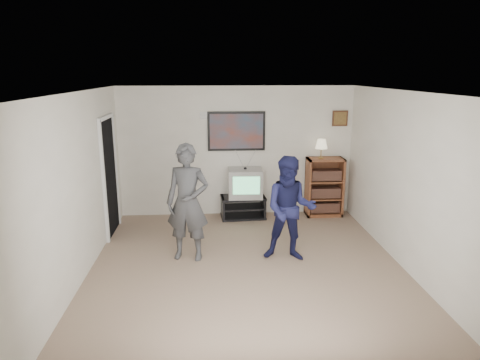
{
  "coord_description": "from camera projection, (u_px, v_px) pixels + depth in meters",
  "views": [
    {
      "loc": [
        -0.49,
        -5.63,
        2.75
      ],
      "look_at": [
        -0.06,
        0.67,
        1.15
      ],
      "focal_mm": 32.0,
      "sensor_mm": 36.0,
      "label": 1
    }
  ],
  "objects": [
    {
      "name": "doorway",
      "position": [
        109.0,
        177.0,
        7.3
      ],
      "size": [
        0.03,
        0.85,
        2.0
      ],
      "primitive_type": "cube",
      "color": "black",
      "rests_on": "room_shell"
    },
    {
      "name": "controller_right",
      "position": [
        285.0,
        192.0,
        6.41
      ],
      "size": [
        0.06,
        0.12,
        0.03
      ],
      "primitive_type": "cube",
      "rotation": [
        0.0,
        0.0,
        0.24
      ],
      "color": "white",
      "rests_on": "person_short"
    },
    {
      "name": "bookshelf",
      "position": [
        324.0,
        187.0,
        8.33
      ],
      "size": [
        0.7,
        0.4,
        1.14
      ],
      "primitive_type": null,
      "color": "#582E1A",
      "rests_on": "room_shell"
    },
    {
      "name": "air_vent",
      "position": [
        207.0,
        116.0,
        8.03
      ],
      "size": [
        0.28,
        0.02,
        0.14
      ],
      "primitive_type": "cube",
      "color": "white",
      "rests_on": "room_shell"
    },
    {
      "name": "crt_television",
      "position": [
        245.0,
        183.0,
        8.15
      ],
      "size": [
        0.65,
        0.56,
        0.54
      ],
      "primitive_type": null,
      "rotation": [
        0.0,
        0.0,
        -0.03
      ],
      "color": "#A2A09C",
      "rests_on": "media_stand"
    },
    {
      "name": "room_shell",
      "position": [
        245.0,
        179.0,
        6.18
      ],
      "size": [
        4.51,
        5.0,
        2.51
      ],
      "color": "brown",
      "rests_on": "ground"
    },
    {
      "name": "table_lamp",
      "position": [
        321.0,
        149.0,
        8.15
      ],
      "size": [
        0.23,
        0.23,
        0.37
      ],
      "primitive_type": null,
      "color": "beige",
      "rests_on": "bookshelf"
    },
    {
      "name": "controller_left",
      "position": [
        190.0,
        173.0,
        6.45
      ],
      "size": [
        0.08,
        0.12,
        0.03
      ],
      "primitive_type": "cube",
      "rotation": [
        0.0,
        0.0,
        -0.38
      ],
      "color": "white",
      "rests_on": "person_tall"
    },
    {
      "name": "poster",
      "position": [
        236.0,
        131.0,
        8.14
      ],
      "size": [
        1.1,
        0.03,
        0.75
      ],
      "primitive_type": "cube",
      "color": "black",
      "rests_on": "room_shell"
    },
    {
      "name": "small_picture",
      "position": [
        340.0,
        118.0,
        8.22
      ],
      "size": [
        0.3,
        0.03,
        0.3
      ],
      "primitive_type": "cube",
      "color": "#492E17",
      "rests_on": "room_shell"
    },
    {
      "name": "person_short",
      "position": [
        290.0,
        209.0,
        6.29
      ],
      "size": [
        0.86,
        0.72,
        1.58
      ],
      "primitive_type": "imported",
      "rotation": [
        0.0,
        0.0,
        -0.18
      ],
      "color": "#181A43",
      "rests_on": "room_shell"
    },
    {
      "name": "person_tall",
      "position": [
        188.0,
        203.0,
        6.3
      ],
      "size": [
        0.71,
        0.54,
        1.76
      ],
      "primitive_type": "imported",
      "rotation": [
        0.0,
        0.0,
        -0.21
      ],
      "color": "#3B3C3F",
      "rests_on": "room_shell"
    },
    {
      "name": "media_stand",
      "position": [
        243.0,
        207.0,
        8.27
      ],
      "size": [
        0.88,
        0.53,
        0.42
      ],
      "rotation": [
        0.0,
        0.0,
        0.07
      ],
      "color": "black",
      "rests_on": "room_shell"
    }
  ]
}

